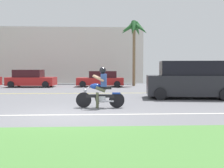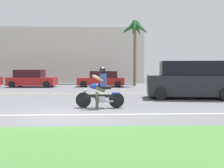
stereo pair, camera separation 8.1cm
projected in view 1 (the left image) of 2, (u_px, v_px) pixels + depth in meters
The scene contains 10 objects.
ground at pixel (75, 104), 12.12m from camera, with size 56.00×30.00×0.04m, color slate.
grass_median at pixel (41, 150), 5.03m from camera, with size 56.00×3.80×0.06m, color #477A38.
lane_line_near at pixel (67, 115), 9.04m from camera, with size 50.40×0.12×0.01m, color silver.
lane_line_far at pixel (82, 93), 16.87m from camera, with size 50.40×0.12×0.01m, color yellow.
motorcyclist at pixel (101, 91), 10.65m from camera, with size 2.04×0.67×1.71m.
suv_nearby at pixel (190, 80), 14.03m from camera, with size 4.90×2.63×2.05m.
parked_car_1 at pixel (31, 79), 22.63m from camera, with size 4.28×2.25×1.53m.
parked_car_2 at pixel (101, 79), 23.00m from camera, with size 4.22×1.96×1.41m.
palm_tree_1 at pixel (134, 32), 23.86m from camera, with size 2.81×2.79×6.10m.
building_far at pixel (62, 56), 29.71m from camera, with size 18.52×4.00×6.16m, color beige.
Camera 1 is at (1.16, -9.11, 1.65)m, focal length 40.85 mm.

